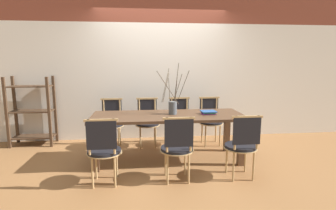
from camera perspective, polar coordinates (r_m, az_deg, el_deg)
ground_plane at (r=4.19m, az=0.00°, el=-11.84°), size 16.00×16.00×0.00m
wall_rear at (r=5.18m, az=-1.52°, el=10.34°), size 12.00×0.06×3.20m
dining_table at (r=4.00m, az=0.00°, el=-3.52°), size 2.30×0.85×0.72m
chair_near_leftend at (r=3.34m, az=-13.82°, el=-9.17°), size 0.43×0.43×0.87m
chair_near_left at (r=3.34m, az=2.05°, el=-8.90°), size 0.43×0.43×0.87m
chair_near_center at (r=3.55m, az=15.80°, el=-8.12°), size 0.43×0.43×0.87m
chair_far_leftend at (r=4.77m, az=-12.19°, el=-3.47°), size 0.43×0.43×0.87m
chair_far_left at (r=4.74m, az=-4.49°, el=-3.36°), size 0.43×0.43×0.87m
chair_far_center at (r=4.80m, az=2.66°, el=-3.20°), size 0.43×0.43×0.87m
chair_far_right at (r=4.91m, az=9.23°, el=-3.01°), size 0.43×0.43×0.87m
vase_centerpiece at (r=4.00m, az=1.04°, el=-0.28°), size 0.48×0.48×0.78m
book_stack at (r=4.08m, az=8.82°, el=-1.59°), size 0.24×0.20×0.05m
shelving_rack at (r=5.36m, az=-27.52°, el=-1.24°), size 0.76×0.37×1.26m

